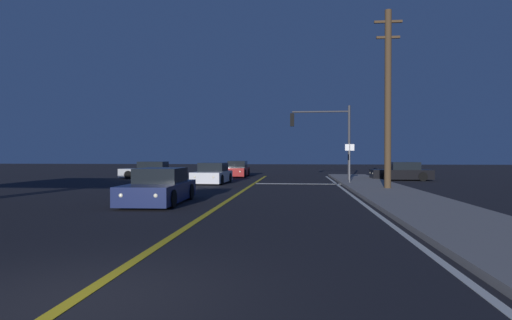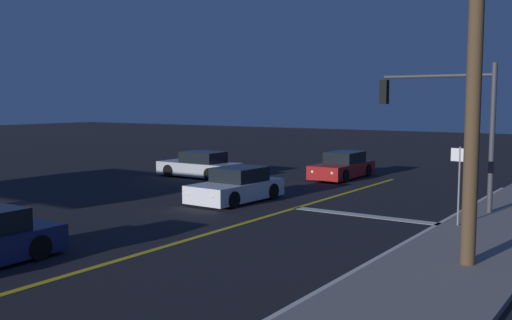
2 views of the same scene
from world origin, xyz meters
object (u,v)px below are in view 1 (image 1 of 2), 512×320
at_px(car_parked_curb_red, 237,170).
at_px(car_distant_tail_navy, 159,188).
at_px(traffic_signal_near_right, 326,131).
at_px(street_sign_corner, 350,157).
at_px(car_far_approaching_white, 212,174).
at_px(utility_pole_right, 388,98).
at_px(car_side_waiting_silver, 151,171).
at_px(car_lead_oncoming_black, 402,172).

bearing_deg(car_parked_curb_red, car_distant_tail_navy, 89.12).
relative_size(traffic_signal_near_right, street_sign_corner, 2.04).
relative_size(car_far_approaching_white, car_parked_curb_red, 0.90).
bearing_deg(car_distant_tail_navy, utility_pole_right, -148.90).
distance_m(car_side_waiting_silver, traffic_signal_near_right, 14.07).
distance_m(car_side_waiting_silver, utility_pole_right, 19.34).
height_order(traffic_signal_near_right, street_sign_corner, traffic_signal_near_right).
distance_m(car_parked_curb_red, street_sign_corner, 12.66).
bearing_deg(utility_pole_right, car_distant_tail_navy, -146.73).
distance_m(utility_pole_right, street_sign_corner, 5.46).
height_order(utility_pole_right, street_sign_corner, utility_pole_right).
height_order(car_lead_oncoming_black, car_parked_curb_red, same).
bearing_deg(car_side_waiting_silver, car_lead_oncoming_black, -91.01).
bearing_deg(street_sign_corner, utility_pole_right, -72.00).
relative_size(car_distant_tail_navy, traffic_signal_near_right, 0.90).
bearing_deg(car_side_waiting_silver, car_parked_curb_red, -58.30).
relative_size(car_side_waiting_silver, traffic_signal_near_right, 0.86).
relative_size(car_parked_curb_red, street_sign_corner, 1.82).
height_order(car_side_waiting_silver, car_distant_tail_navy, same).
xyz_separation_m(car_far_approaching_white, car_distant_tail_navy, (0.27, -11.28, 0.00)).
height_order(car_side_waiting_silver, car_parked_curb_red, same).
relative_size(car_far_approaching_white, traffic_signal_near_right, 0.81).
bearing_deg(car_parked_curb_red, car_lead_oncoming_black, 160.87).
height_order(car_parked_curb_red, utility_pole_right, utility_pole_right).
bearing_deg(car_parked_curb_red, car_far_approaching_white, 87.14).
bearing_deg(car_lead_oncoming_black, street_sign_corner, 139.85).
height_order(car_lead_oncoming_black, traffic_signal_near_right, traffic_signal_near_right).
relative_size(car_far_approaching_white, car_lead_oncoming_black, 0.99).
height_order(car_side_waiting_silver, traffic_signal_near_right, traffic_signal_near_right).
bearing_deg(street_sign_corner, traffic_signal_near_right, 114.05).
xyz_separation_m(car_parked_curb_red, utility_pole_right, (9.81, -13.69, 4.18)).
distance_m(car_side_waiting_silver, car_distant_tail_navy, 17.45).
bearing_deg(car_distant_tail_navy, car_parked_curb_red, -92.38).
relative_size(car_far_approaching_white, car_side_waiting_silver, 0.94).
distance_m(car_lead_oncoming_black, car_parked_curb_red, 13.48).
relative_size(car_distant_tail_navy, utility_pole_right, 0.51).
relative_size(car_side_waiting_silver, utility_pole_right, 0.48).
bearing_deg(car_far_approaching_white, car_parked_curb_red, -90.06).
bearing_deg(utility_pole_right, street_sign_corner, 108.00).
height_order(car_far_approaching_white, car_parked_curb_red, same).
height_order(car_side_waiting_silver, street_sign_corner, street_sign_corner).
relative_size(car_far_approaching_white, car_distant_tail_navy, 0.90).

